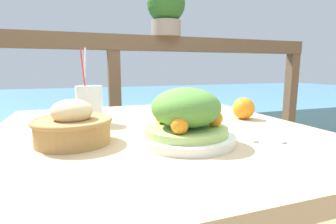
{
  "coord_description": "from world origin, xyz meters",
  "views": [
    {
      "loc": [
        -0.22,
        -0.75,
        0.94
      ],
      "look_at": [
        0.02,
        -0.07,
        0.82
      ],
      "focal_mm": 28.0,
      "sensor_mm": 36.0,
      "label": 1
    }
  ],
  "objects_px": {
    "salad_plate": "(186,119)",
    "bread_basket": "(73,126)",
    "drink_glass": "(89,104)",
    "potted_plant": "(166,9)"
  },
  "relations": [
    {
      "from": "salad_plate",
      "to": "drink_glass",
      "type": "bearing_deg",
      "value": 124.17
    },
    {
      "from": "bread_basket",
      "to": "potted_plant",
      "type": "height_order",
      "value": "potted_plant"
    },
    {
      "from": "salad_plate",
      "to": "bread_basket",
      "type": "distance_m",
      "value": 0.27
    },
    {
      "from": "salad_plate",
      "to": "drink_glass",
      "type": "height_order",
      "value": "drink_glass"
    },
    {
      "from": "bread_basket",
      "to": "potted_plant",
      "type": "relative_size",
      "value": 0.6
    },
    {
      "from": "drink_glass",
      "to": "bread_basket",
      "type": "bearing_deg",
      "value": -102.65
    },
    {
      "from": "salad_plate",
      "to": "drink_glass",
      "type": "relative_size",
      "value": 0.98
    },
    {
      "from": "salad_plate",
      "to": "bread_basket",
      "type": "height_order",
      "value": "salad_plate"
    },
    {
      "from": "potted_plant",
      "to": "bread_basket",
      "type": "bearing_deg",
      "value": -120.71
    },
    {
      "from": "bread_basket",
      "to": "potted_plant",
      "type": "distance_m",
      "value": 1.22
    }
  ]
}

